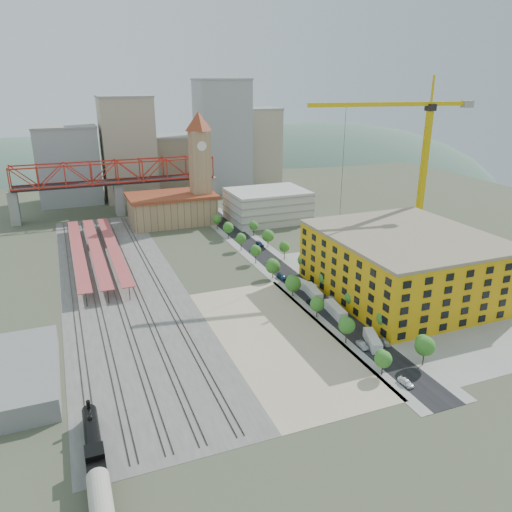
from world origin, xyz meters
name	(u,v)px	position (x,y,z in m)	size (l,w,h in m)	color
ground	(248,289)	(0.00, 0.00, 0.00)	(400.00, 400.00, 0.00)	#474C38
ballast_strip	(121,285)	(-36.00, 17.50, 0.03)	(36.00, 165.00, 0.06)	#605E59
dirt_lot	(278,338)	(-4.00, -31.50, 0.03)	(28.00, 67.00, 0.06)	tan
street_asphalt	(276,266)	(16.00, 15.00, 0.03)	(12.00, 170.00, 0.06)	black
sidewalk_west	(261,268)	(10.50, 15.00, 0.02)	(3.00, 170.00, 0.04)	gray
sidewalk_east	(290,264)	(21.50, 15.00, 0.02)	(3.00, 170.00, 0.04)	gray
construction_pad	(409,291)	(45.00, -20.00, 0.03)	(50.00, 90.00, 0.06)	gray
rail_tracks	(115,285)	(-37.80, 17.50, 0.15)	(26.56, 160.00, 0.18)	#382B23
platform_canopies	(96,249)	(-41.00, 45.00, 3.99)	(16.00, 80.00, 4.12)	#B64647
station_hall	(172,208)	(-5.00, 82.00, 6.67)	(38.00, 24.00, 13.10)	tan
clock_tower	(200,157)	(8.00, 79.99, 28.70)	(12.00, 12.00, 52.00)	tan
parking_garage	(268,205)	(36.00, 70.00, 7.00)	(34.00, 26.00, 14.00)	silver
truss_bridge	(117,175)	(-25.00, 105.00, 18.86)	(94.00, 9.60, 25.60)	gray
construction_building	(404,264)	(42.00, -20.00, 9.41)	(44.60, 50.60, 18.80)	gold
warehouse	(2,378)	(-66.00, -30.00, 2.50)	(22.00, 32.00, 5.00)	gray
street_trees	(288,276)	(16.00, 5.00, 0.00)	(15.40, 124.40, 8.00)	#2D6E21
skyline	(169,152)	(7.47, 142.31, 22.81)	(133.00, 46.00, 60.00)	#9EA0A3
distant_hills	(190,253)	(45.28, 260.00, -79.54)	(647.00, 264.00, 227.00)	#4C6B59
locomotive	(94,447)	(-50.00, -58.11, 2.20)	(3.06, 23.57, 5.89)	black
tower_crane	(415,149)	(64.55, 8.17, 38.38)	(57.82, 11.31, 62.19)	gold
site_trailer_a	(372,340)	(16.00, -43.19, 1.26)	(2.42, 9.20, 2.52)	silver
site_trailer_b	(336,310)	(16.00, -25.52, 1.35)	(2.60, 9.88, 2.70)	silver
site_trailer_c	(313,292)	(16.00, -12.35, 1.35)	(2.60, 9.88, 2.70)	silver
site_trailer_d	(304,285)	(16.00, -6.65, 1.26)	(2.42, 9.18, 2.51)	silver
car_0	(406,382)	(13.00, -60.00, 0.67)	(1.58, 3.93, 1.34)	white
car_1	(362,345)	(13.00, -43.38, 0.67)	(1.41, 4.05, 1.33)	gray
car_2	(313,304)	(13.00, -18.20, 0.71)	(2.35, 5.10, 1.42)	black
car_3	(282,277)	(13.00, 3.55, 0.68)	(1.90, 4.66, 1.35)	navy
car_4	(385,342)	(19.00, -44.17, 0.65)	(1.54, 3.82, 1.30)	#BDBDBD
car_5	(331,300)	(19.00, -18.08, 0.78)	(1.66, 4.75, 1.56)	#939498
car_6	(311,284)	(19.00, -5.43, 0.70)	(2.33, 5.05, 1.40)	black
car_7	(260,244)	(19.00, 37.18, 0.71)	(1.99, 4.89, 1.42)	navy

